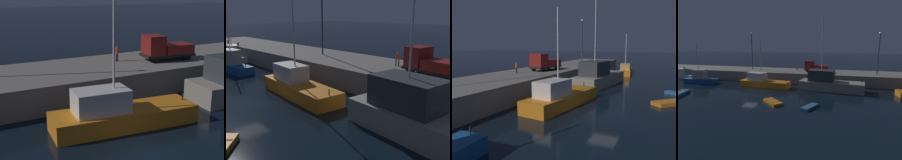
% 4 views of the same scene
% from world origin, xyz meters
% --- Properties ---
extents(ground_plane, '(320.00, 320.00, 0.00)m').
position_xyz_m(ground_plane, '(0.00, 0.00, 0.00)').
color(ground_plane, black).
extents(pier_quay, '(78.13, 8.96, 2.34)m').
position_xyz_m(pier_quay, '(0.00, 13.54, 1.17)').
color(pier_quay, gray).
rests_on(pier_quay, ground).
extents(fishing_trawler_red, '(10.62, 3.94, 9.86)m').
position_xyz_m(fishing_trawler_red, '(0.73, 4.87, 1.02)').
color(fishing_trawler_red, orange).
rests_on(fishing_trawler_red, ground).
extents(utility_truck, '(5.59, 2.91, 2.58)m').
position_xyz_m(utility_truck, '(10.39, 12.65, 3.56)').
color(utility_truck, black).
rests_on(utility_truck, pier_quay).
extents(dockworker, '(0.40, 0.40, 1.57)m').
position_xyz_m(dockworker, '(5.82, 14.38, 3.23)').
color(dockworker, black).
rests_on(dockworker, pier_quay).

